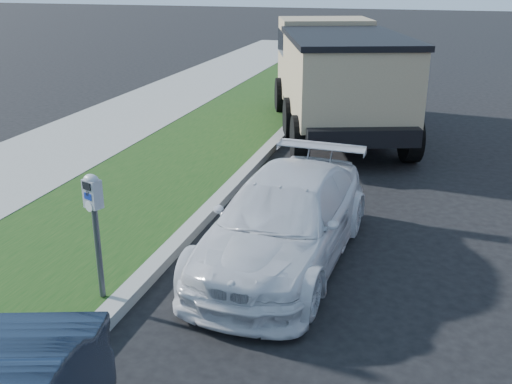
# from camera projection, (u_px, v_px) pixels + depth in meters

# --- Properties ---
(ground) EXTENTS (120.00, 120.00, 0.00)m
(ground) POSITION_uv_depth(u_px,v_px,m) (343.00, 308.00, 7.28)
(ground) COLOR black
(ground) RESTS_ON ground
(streetside) EXTENTS (6.12, 50.00, 0.15)m
(streetside) POSITION_uv_depth(u_px,v_px,m) (45.00, 200.00, 10.52)
(streetside) COLOR gray
(streetside) RESTS_ON ground
(parking_meter) EXTENTS (0.25, 0.21, 1.55)m
(parking_meter) POSITION_uv_depth(u_px,v_px,m) (94.00, 210.00, 6.87)
(parking_meter) COLOR #3F4247
(parking_meter) RESTS_ON ground
(white_wagon) EXTENTS (2.02, 4.36, 1.23)m
(white_wagon) POSITION_uv_depth(u_px,v_px,m) (284.00, 220.00, 8.26)
(white_wagon) COLOR silver
(white_wagon) RESTS_ON ground
(dump_truck) EXTENTS (4.45, 7.09, 2.61)m
(dump_truck) POSITION_uv_depth(u_px,v_px,m) (336.00, 73.00, 14.80)
(dump_truck) COLOR black
(dump_truck) RESTS_ON ground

